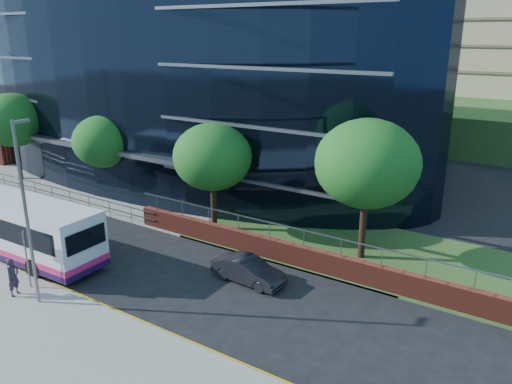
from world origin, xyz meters
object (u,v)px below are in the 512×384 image
Objects in this scene: tree_far_d at (367,164)px; pedestrian at (13,277)px; brick_pavilion at (7,135)px; tree_far_b at (104,141)px; street_sign at (25,247)px; tree_far_a at (12,120)px; streetlight_east at (26,209)px; tree_far_c at (212,157)px; parked_car at (248,270)px; city_bus at (12,225)px.

tree_far_d is 17.36m from pedestrian.
brick_pavilion is 1.42× the size of tree_far_b.
street_sign is 20.63m from tree_far_a.
streetlight_east is at bearing -29.24° from brick_pavilion.
tree_far_b is at bearing 127.63° from streetlight_east.
brick_pavilion is 3.07× the size of street_sign.
tree_far_c is at bearing 76.71° from street_sign.
street_sign is 0.46× the size of tree_far_b.
tree_far_a is 3.92× the size of pedestrian.
tree_far_a is 1.07× the size of tree_far_c.
streetlight_east is 10.13m from parked_car.
city_bus reaches higher than pedestrian.
city_bus is (-6.68, -8.70, -2.84)m from tree_far_c.
tree_far_b is at bearing 13.53° from pedestrian.
tree_far_a is at bearing 82.91° from parked_car.
tree_far_d reaches higher than brick_pavilion.
parked_car is (6.48, 6.78, -3.83)m from streetlight_east.
streetlight_east is (-10.00, -12.17, -0.75)m from tree_far_d.
tree_far_b is at bearing 75.15° from parked_car.
parked_car is at bearing -17.56° from tree_far_b.
tree_far_d is (19.00, 0.50, 0.98)m from tree_far_b.
tree_far_b reaches higher than pedestrian.
street_sign is 0.40× the size of tree_far_a.
street_sign is at bearing -134.78° from tree_far_d.
street_sign reaches higher than pedestrian.
tree_far_a is at bearing -177.14° from tree_far_b.
streetlight_east is (28.00, -15.67, 2.50)m from brick_pavilion.
street_sign is 10.22m from parked_car.
streetlight_east is at bearing -25.35° from city_bus.
tree_far_c is at bearing 53.96° from parked_car.
city_bus reaches higher than street_sign.
pedestrian is at bearing -34.17° from city_bus.
brick_pavilion is 1.08× the size of streetlight_east.
tree_far_b is 0.76× the size of streetlight_east.
streetlight_east reaches higher than street_sign.
tree_far_b reaches higher than brick_pavilion.
brick_pavilion is 0.72× the size of city_bus.
tree_far_b is at bearing 107.98° from city_bus.
streetlight_east is 0.67× the size of city_bus.
tree_far_a is at bearing 180.00° from tree_far_c.
tree_far_d is (9.00, 1.00, 0.65)m from tree_far_c.
pedestrian is at bearing -30.89° from brick_pavilion.
pedestrian is (26.60, -15.91, -0.90)m from brick_pavilion.
tree_far_a is 0.94× the size of tree_far_d.
street_sign is 16.61m from tree_far_d.
streetlight_east is 6.78m from city_bus.
tree_far_d is at bearing 6.34° from tree_far_c.
city_bus is (13.32, -8.70, -3.17)m from tree_far_a.
parked_car is (5.48, -4.40, -3.93)m from tree_far_c.
parked_car is (-3.52, -5.40, -4.58)m from tree_far_d.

